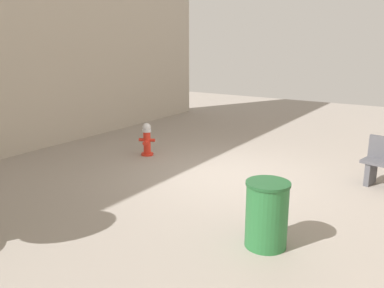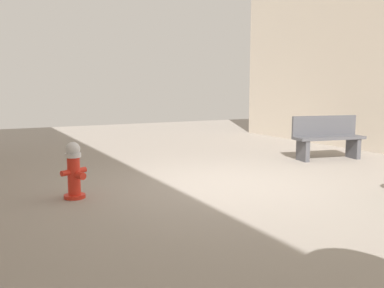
{
  "view_description": "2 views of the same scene",
  "coord_description": "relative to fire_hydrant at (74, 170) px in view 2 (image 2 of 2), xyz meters",
  "views": [
    {
      "loc": [
        -3.8,
        7.08,
        2.73
      ],
      "look_at": [
        0.59,
        0.31,
        0.66
      ],
      "focal_mm": 37.69,
      "sensor_mm": 36.0,
      "label": 1
    },
    {
      "loc": [
        3.51,
        5.46,
        1.55
      ],
      "look_at": [
        0.92,
        0.58,
        0.8
      ],
      "focal_mm": 38.32,
      "sensor_mm": 36.0,
      "label": 2
    }
  ],
  "objects": [
    {
      "name": "ground_plane",
      "position": [
        -2.32,
        0.34,
        -0.4
      ],
      "size": [
        23.4,
        23.4,
        0.0
      ],
      "primitive_type": "plane",
      "color": "gray"
    },
    {
      "name": "fire_hydrant",
      "position": [
        0.0,
        0.0,
        0.0
      ],
      "size": [
        0.4,
        0.37,
        0.81
      ],
      "color": "red",
      "rests_on": "ground_plane"
    },
    {
      "name": "bench_near",
      "position": [
        -5.62,
        -0.69,
        0.09
      ],
      "size": [
        1.65,
        0.75,
        0.95
      ],
      "color": "#4C4C51",
      "rests_on": "ground_plane"
    }
  ]
}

